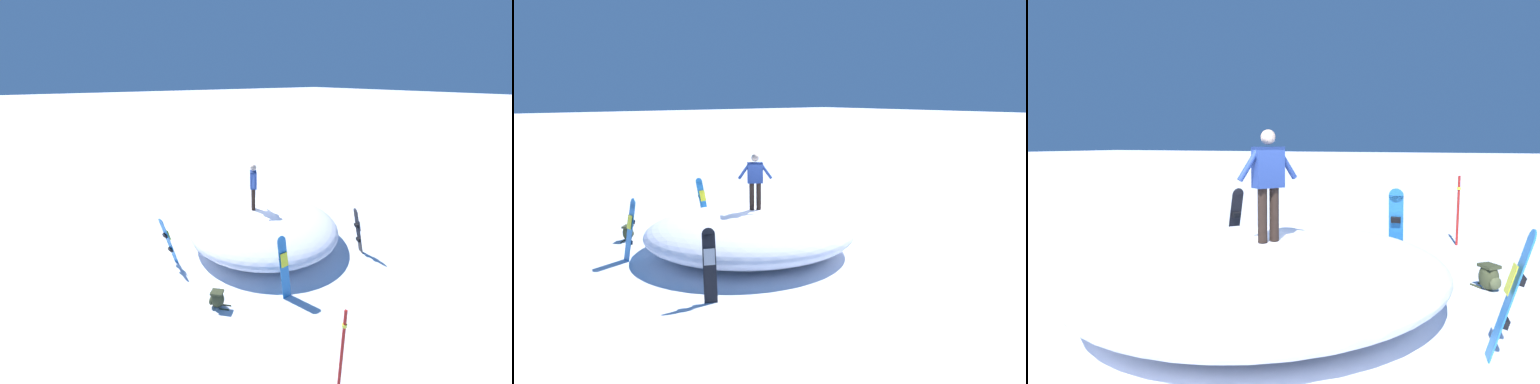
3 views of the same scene
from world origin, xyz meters
TOP-DOWN VIEW (x-y plane):
  - ground at (0.00, 0.00)m, footprint 240.00×240.00m
  - snow_mound at (0.51, 0.16)m, footprint 7.82×7.59m
  - snowboarder_standing at (0.17, -0.03)m, footprint 0.89×0.61m
  - snowboard_primary_upright at (3.44, -1.31)m, footprint 0.35×0.31m
  - snowboard_secondary_upright at (0.12, -3.23)m, footprint 0.32×0.48m
  - snowboard_tertiary_upright at (3.02, 2.21)m, footprint 0.43×0.47m
  - backpack_near at (2.88, -3.05)m, footprint 0.55×0.54m
  - trail_marker_pole at (6.37, -2.34)m, footprint 0.10×0.10m

SIDE VIEW (x-z plane):
  - ground at x=0.00m, z-range 0.00..0.00m
  - backpack_near at x=2.88m, z-range 0.01..0.48m
  - snow_mound at x=0.51m, z-range 0.00..1.16m
  - snowboard_tertiary_upright at x=3.02m, z-range 0.03..1.63m
  - snowboard_secondary_upright at x=0.12m, z-range 0.02..1.64m
  - snowboard_primary_upright at x=3.44m, z-range 0.03..1.73m
  - trail_marker_pole at x=6.37m, z-range 0.05..1.82m
  - snowboarder_standing at x=0.17m, z-range 1.27..2.90m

